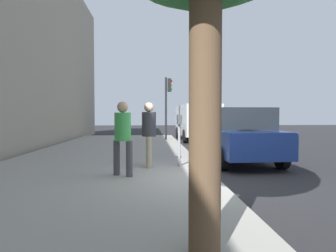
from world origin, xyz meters
name	(u,v)px	position (x,y,z in m)	size (l,w,h in m)	color
ground_plane	(216,183)	(0.00, 0.00, 0.00)	(80.00, 80.00, 0.00)	#232326
sidewalk_slab	(81,182)	(0.00, 3.00, 0.07)	(28.00, 6.00, 0.15)	gray
parking_meter	(179,129)	(1.43, 0.69, 1.17)	(0.36, 0.12, 1.41)	gray
pedestrian_at_meter	(149,129)	(1.36, 1.52, 1.17)	(0.53, 0.38, 1.73)	tan
pedestrian_bystander	(123,133)	(0.22, 2.11, 1.14)	(0.37, 0.46, 1.70)	#47474C
parked_sedan_near	(236,135)	(2.92, -1.35, 0.89)	(4.47, 2.11, 1.77)	navy
parked_van_far	(196,120)	(11.20, -1.35, 1.26)	(5.25, 2.22, 2.18)	silver
traffic_signal	(168,98)	(10.16, 0.49, 2.58)	(0.24, 0.44, 3.60)	black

